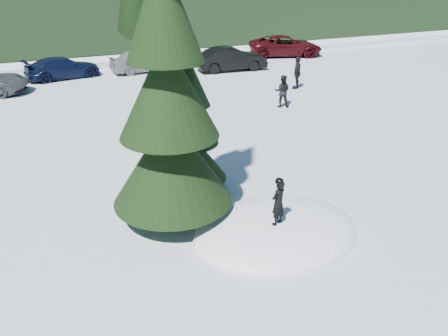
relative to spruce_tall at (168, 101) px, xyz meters
name	(u,v)px	position (x,y,z in m)	size (l,w,h in m)	color
ground	(276,232)	(2.20, -1.80, -3.32)	(200.00, 200.00, 0.00)	white
snow_mound	(276,232)	(2.20, -1.80, -3.32)	(4.48, 3.52, 0.96)	white
spruce_tall	(168,101)	(0.00, 0.00, 0.00)	(3.20, 3.20, 8.60)	black
spruce_short	(189,125)	(1.00, 1.40, -1.22)	(2.20, 2.20, 5.37)	black
child_skier	(278,203)	(2.03, -2.09, -2.24)	(0.44, 0.29, 1.20)	black
adult_0	(282,91)	(8.08, 7.84, -2.53)	(0.76, 0.60, 1.57)	black
adult_1	(297,73)	(10.66, 10.57, -2.43)	(1.04, 0.43, 1.78)	black
car_3	(63,68)	(-1.16, 18.46, -2.67)	(1.82, 4.47, 1.30)	black
car_4	(144,60)	(3.87, 18.25, -2.58)	(1.75, 4.35, 1.48)	gray
car_5	(231,59)	(9.21, 16.28, -2.55)	(1.62, 4.64, 1.53)	black
car_6	(285,46)	(15.15, 19.23, -2.56)	(2.53, 5.50, 1.53)	#380A0E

